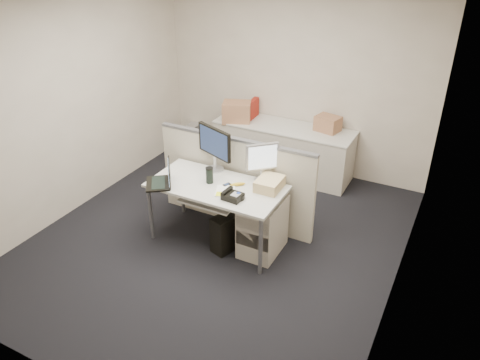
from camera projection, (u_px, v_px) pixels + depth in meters
The scene contains 28 objects.
floor at pixel (218, 239), 5.53m from camera, with size 4.00×4.50×0.01m, color black.
wall_back at pixel (295, 79), 6.63m from camera, with size 4.00×0.02×2.70m, color beige.
wall_front at pixel (46, 250), 3.12m from camera, with size 4.00×0.02×2.70m, color beige.
wall_left at pixel (73, 104), 5.69m from camera, with size 0.02×4.50×2.70m, color beige.
wall_right at pixel (414, 175), 4.07m from camera, with size 0.02×4.50×2.70m, color beige.
desk at pixel (217, 190), 5.21m from camera, with size 1.50×0.75×0.73m.
keyboard_tray at pixel (209, 201), 5.09m from camera, with size 0.62×0.32×0.02m, color silver.
drawer_pedestal at pixel (263, 226), 5.18m from camera, with size 0.40×0.55×0.65m, color #B6AE9B.
cubicle_partition at pixel (235, 182), 5.61m from camera, with size 2.00×0.06×1.10m, color #B8B29B.
back_counter at pixel (283, 150), 6.86m from camera, with size 2.00×0.60×0.72m, color #B6AE9B.
monitor_main at pixel (215, 149), 5.38m from camera, with size 0.53×0.20×0.53m, color black.
monitor_small at pixel (262, 163), 5.15m from camera, with size 0.37×0.18×0.45m, color #B7B7BC.
laptop at pixel (157, 174), 5.13m from camera, with size 0.35×0.26×0.26m, color black.
trackball at pixel (238, 197), 4.91m from camera, with size 0.13×0.13×0.05m, color black.
desk_phone at pixel (233, 196), 4.90m from camera, with size 0.20×0.17×0.06m, color black.
paper_stack at pixel (225, 191), 5.05m from camera, with size 0.20×0.25×0.01m, color white.
sticky_pad at pixel (220, 194), 4.98m from camera, with size 0.09×0.09×0.01m, color #F9FF18.
travel_mug at pixel (210, 176), 5.19m from camera, with size 0.08×0.08×0.17m, color black.
banana at pixel (238, 184), 5.16m from camera, with size 0.17×0.04×0.04m, color yellow.
cellphone at pixel (227, 185), 5.17m from camera, with size 0.05×0.09×0.01m, color black.
manila_folders at pixel (269, 184), 5.08m from camera, with size 0.25×0.33×0.12m, color beige.
keyboard at pixel (206, 197), 5.13m from camera, with size 0.49×0.18×0.03m, color black.
pc_tower_desk at pixel (231, 230), 5.30m from camera, with size 0.19×0.47×0.44m, color black.
pc_tower_spare_dark at pixel (201, 141), 7.56m from camera, with size 0.16×0.40×0.37m, color black.
pc_tower_spare_silver at pixel (191, 137), 7.69m from camera, with size 0.17×0.42×0.39m, color #B7B7BC.
cardboard_box_left at pixel (237, 112), 6.80m from camera, with size 0.40×0.30×0.30m, color #986644.
cardboard_box_right at pixel (328, 124), 6.48m from camera, with size 0.32×0.25×0.23m, color #986644.
red_binder at pixel (253, 109), 6.91m from camera, with size 0.07×0.32×0.29m, color maroon.
Camera 1 is at (2.31, -3.89, 3.26)m, focal length 35.00 mm.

